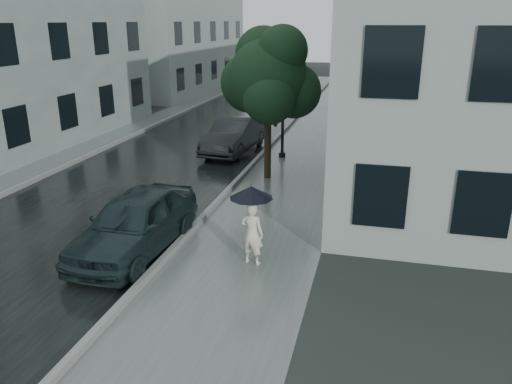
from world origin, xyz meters
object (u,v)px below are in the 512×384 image
(street_tree, at_px, (269,77))
(lamp_post, at_px, (280,86))
(pedestrian, at_px, (252,234))
(car_near, at_px, (135,222))
(car_far, at_px, (234,135))

(street_tree, height_order, lamp_post, street_tree)
(pedestrian, distance_m, lamp_post, 9.98)
(street_tree, bearing_deg, pedestrian, -80.47)
(pedestrian, bearing_deg, car_near, 10.48)
(car_near, distance_m, car_far, 10.05)
(lamp_post, relative_size, car_far, 1.15)
(lamp_post, relative_size, car_near, 1.16)
(street_tree, height_order, car_near, street_tree)
(street_tree, distance_m, car_near, 7.62)
(pedestrian, bearing_deg, street_tree, -70.57)
(pedestrian, distance_m, car_far, 10.56)
(lamp_post, bearing_deg, car_near, -97.88)
(car_far, bearing_deg, pedestrian, -66.67)
(lamp_post, xyz_separation_m, car_far, (-2.03, 0.36, -2.19))
(lamp_post, xyz_separation_m, car_near, (-1.62, -9.69, -2.17))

